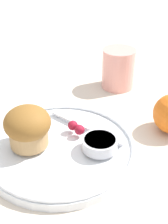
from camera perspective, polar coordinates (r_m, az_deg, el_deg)
The scene contains 7 objects.
ground_plane at distance 0.53m, azimuth -5.86°, elevation -6.96°, with size 3.00×3.00×0.00m, color beige.
plate at distance 0.51m, azimuth -4.35°, elevation -6.61°, with size 0.24×0.24×0.02m.
muffin at distance 0.49m, azimuth -10.25°, elevation -2.66°, with size 0.07×0.07×0.07m.
cream_ramekin at distance 0.49m, azimuth 2.90°, elevation -5.68°, with size 0.06×0.06×0.02m.
berry_pair at distance 0.53m, azimuth -1.42°, elevation -2.88°, with size 0.03×0.02×0.02m.
butter_knife at distance 0.54m, azimuth 0.46°, elevation -2.52°, with size 0.15×0.04×0.00m.
juice_glass at distance 0.70m, azimuth 6.29°, elevation 7.89°, with size 0.07×0.07×0.09m.
Camera 1 is at (0.33, -0.23, 0.33)m, focal length 50.00 mm.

